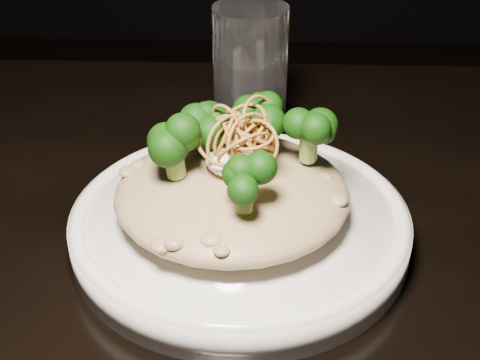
# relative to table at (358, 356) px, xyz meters

# --- Properties ---
(table) EXTENTS (1.10, 0.80, 0.75)m
(table) POSITION_rel_table_xyz_m (0.00, 0.00, 0.00)
(table) COLOR black
(table) RESTS_ON ground
(plate) EXTENTS (0.26, 0.26, 0.03)m
(plate) POSITION_rel_table_xyz_m (-0.10, 0.04, 0.10)
(plate) COLOR white
(plate) RESTS_ON table
(risotto) EXTENTS (0.17, 0.17, 0.04)m
(risotto) POSITION_rel_table_xyz_m (-0.10, 0.04, 0.13)
(risotto) COLOR brown
(risotto) RESTS_ON plate
(broccoli) EXTENTS (0.13, 0.13, 0.05)m
(broccoli) POSITION_rel_table_xyz_m (-0.09, 0.04, 0.17)
(broccoli) COLOR black
(broccoli) RESTS_ON risotto
(cheese) EXTENTS (0.05, 0.05, 0.01)m
(cheese) POSITION_rel_table_xyz_m (-0.10, 0.04, 0.15)
(cheese) COLOR white
(cheese) RESTS_ON risotto
(shallots) EXTENTS (0.05, 0.05, 0.03)m
(shallots) POSITION_rel_table_xyz_m (-0.09, 0.04, 0.18)
(shallots) COLOR brown
(shallots) RESTS_ON cheese
(drinking_glass) EXTENTS (0.09, 0.09, 0.13)m
(drinking_glass) POSITION_rel_table_xyz_m (-0.09, 0.22, 0.15)
(drinking_glass) COLOR silver
(drinking_glass) RESTS_ON table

